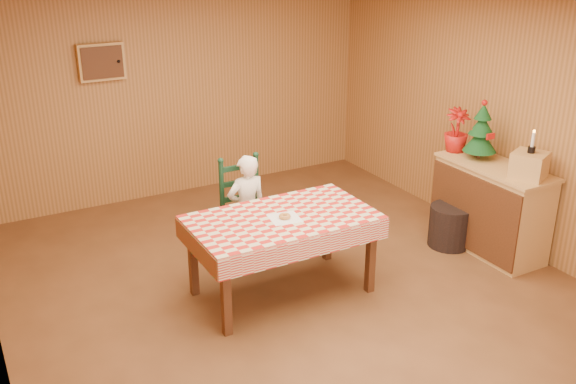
% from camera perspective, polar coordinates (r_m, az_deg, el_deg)
% --- Properties ---
extents(ground, '(6.00, 6.00, 0.00)m').
position_cam_1_polar(ground, '(6.00, 0.94, -9.08)').
color(ground, brown).
rests_on(ground, ground).
extents(cabin_walls, '(5.10, 6.05, 2.65)m').
position_cam_1_polar(cabin_walls, '(5.75, -1.65, 9.21)').
color(cabin_walls, '#AA733D').
rests_on(cabin_walls, ground).
extents(dining_table, '(1.66, 0.96, 0.77)m').
position_cam_1_polar(dining_table, '(5.71, -0.53, -2.94)').
color(dining_table, '#532C16').
rests_on(dining_table, ground).
extents(ladder_chair, '(0.44, 0.40, 1.08)m').
position_cam_1_polar(ladder_chair, '(6.43, -3.87, -1.84)').
color(ladder_chair, black).
rests_on(ladder_chair, ground).
extents(seated_child, '(0.41, 0.27, 1.12)m').
position_cam_1_polar(seated_child, '(6.36, -3.66, -1.54)').
color(seated_child, white).
rests_on(seated_child, ground).
extents(napkin, '(0.30, 0.30, 0.00)m').
position_cam_1_polar(napkin, '(5.64, -0.29, -2.35)').
color(napkin, white).
rests_on(napkin, dining_table).
extents(donut, '(0.13, 0.13, 0.04)m').
position_cam_1_polar(donut, '(5.63, -0.30, -2.17)').
color(donut, '#C18645').
rests_on(donut, napkin).
extents(shelf_unit, '(0.54, 1.24, 0.93)m').
position_cam_1_polar(shelf_unit, '(6.95, 17.52, -1.34)').
color(shelf_unit, tan).
rests_on(shelf_unit, ground).
extents(crate, '(0.40, 0.40, 0.25)m').
position_cam_1_polar(crate, '(6.50, 20.65, 2.24)').
color(crate, tan).
rests_on(crate, shelf_unit).
extents(christmas_tree, '(0.34, 0.34, 0.62)m').
position_cam_1_polar(christmas_tree, '(6.87, 16.80, 5.11)').
color(christmas_tree, '#532C16').
rests_on(christmas_tree, shelf_unit).
extents(flower_arrangement, '(0.32, 0.32, 0.47)m').
position_cam_1_polar(flower_arrangement, '(7.05, 14.76, 5.35)').
color(flower_arrangement, '#B01410').
rests_on(flower_arrangement, shelf_unit).
extents(candle_set, '(0.07, 0.07, 0.22)m').
position_cam_1_polar(candle_set, '(6.45, 20.87, 3.83)').
color(candle_set, black).
rests_on(candle_set, crate).
extents(storage_bin, '(0.45, 0.45, 0.44)m').
position_cam_1_polar(storage_bin, '(7.01, 14.21, -2.95)').
color(storage_bin, black).
rests_on(storage_bin, ground).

